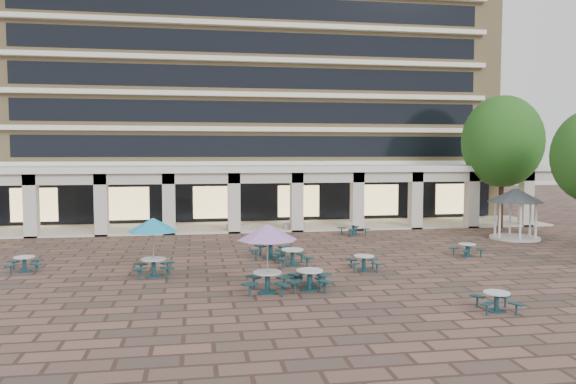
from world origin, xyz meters
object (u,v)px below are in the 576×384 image
Objects in this scene: planter_left at (238,224)px; gazebo at (516,201)px; picnic_table_1 at (310,278)px; planter_right at (295,223)px; picnic_table_2 at (496,300)px.

gazebo is at bearing -19.96° from planter_left.
planter_right is at bearing 92.73° from picnic_table_1.
planter_right reaches higher than picnic_table_2.
picnic_table_2 is 20.76m from planter_right.
picnic_table_2 is 1.10× the size of planter_left.
gazebo is 2.23× the size of planter_right.
gazebo reaches higher than picnic_table_2.
planter_right reaches higher than picnic_table_1.
planter_right is at bearing 154.65° from gazebo.
picnic_table_1 is at bearing -84.78° from planter_left.
planter_right is (3.88, 0.00, -0.04)m from planter_left.
planter_left is at bearing 160.04° from gazebo.
planter_right is (2.36, 16.61, 0.00)m from picnic_table_1.
planter_left is (-7.10, 20.51, 0.12)m from picnic_table_2.
picnic_table_1 is 18.52m from gazebo.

